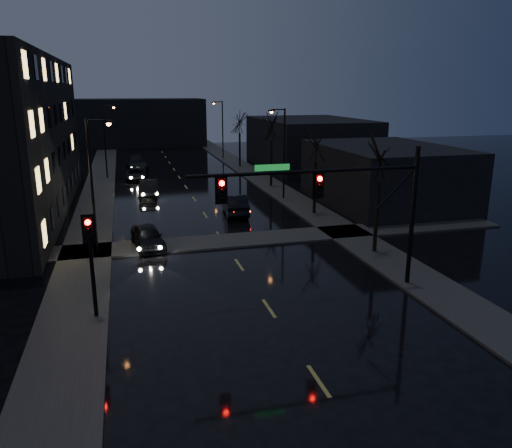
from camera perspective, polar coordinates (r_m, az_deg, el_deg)
ground at (r=16.38m, az=9.92°, el=-20.89°), size 160.00×160.00×0.00m
sidewalk_left at (r=47.94m, az=-17.69°, el=2.97°), size 3.00×140.00×0.12m
sidewalk_right at (r=49.99m, az=2.16°, el=4.16°), size 3.00×140.00×0.12m
sidewalk_cross at (r=32.41m, az=-3.73°, el=-1.97°), size 40.00×3.00×0.12m
commercial_right_near at (r=44.11m, az=14.45°, el=5.43°), size 10.00×14.00×5.00m
commercial_right_far at (r=64.48m, az=6.10°, el=9.21°), size 12.00×18.00×6.00m
far_block at (r=90.13m, az=-13.25°, el=11.21°), size 22.00×10.00×8.00m
signal_mast at (r=23.54m, az=9.93°, el=3.38°), size 11.11×0.41×7.00m
signal_pole_left at (r=21.98m, az=-18.37°, el=-3.04°), size 0.35×0.41×4.53m
tree_near at (r=29.78m, az=14.07°, el=8.22°), size 3.52×3.52×8.08m
tree_mid_a at (r=38.84m, az=6.90°, el=9.49°), size 3.30×3.30×7.58m
tree_mid_b at (r=50.09m, az=1.79°, el=11.74°), size 3.74×3.74×8.59m
tree_far at (r=63.64m, az=-1.90°, el=11.97°), size 3.43×3.43×7.88m
streetlight_l_near at (r=30.35m, az=-17.94°, el=5.30°), size 1.53×0.28×8.00m
streetlight_l_far at (r=57.14m, az=-16.74°, el=9.70°), size 1.53×0.28×8.00m
streetlight_r_mid at (r=44.29m, az=2.98°, el=8.90°), size 1.53×0.28×8.00m
streetlight_r_far at (r=71.36m, az=-4.02°, el=11.25°), size 1.53×0.28×8.00m
oncoming_car_a at (r=31.72m, az=-12.29°, el=-1.43°), size 2.24×4.39×1.43m
oncoming_car_b at (r=47.11m, az=-12.16°, el=4.01°), size 2.07×4.70×1.50m
oncoming_car_c at (r=56.08m, az=-13.54°, el=5.55°), size 2.37×4.68×1.27m
oncoming_car_d at (r=63.23m, az=-13.46°, el=6.75°), size 2.83×5.68×1.58m
lead_car at (r=39.35m, az=-2.40°, el=2.23°), size 2.10×4.95×1.59m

